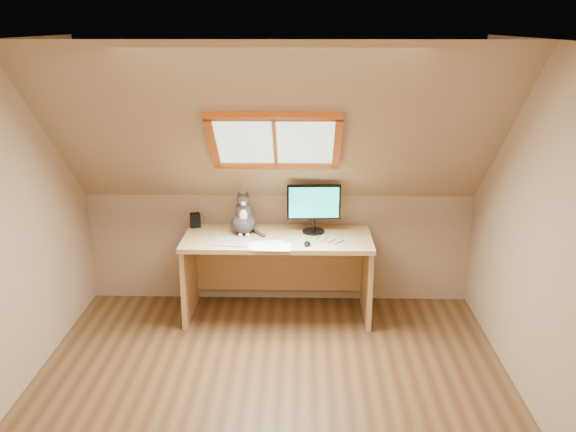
{
  "coord_description": "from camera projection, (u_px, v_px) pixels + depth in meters",
  "views": [
    {
      "loc": [
        0.22,
        -3.83,
        2.5
      ],
      "look_at": [
        0.1,
        1.0,
        1.04
      ],
      "focal_mm": 40.0,
      "sensor_mm": 36.0,
      "label": 1
    }
  ],
  "objects": [
    {
      "name": "room_shell",
      "position": [
        267.0,
        206.0,
        3.89
      ],
      "size": [
        3.52,
        3.52,
        2.41
      ],
      "color": "tan",
      "rests_on": "ground"
    },
    {
      "name": "graphics_tablet",
      "position": [
        232.0,
        242.0,
        5.34
      ],
      "size": [
        0.31,
        0.24,
        0.01
      ],
      "primitive_type": "cube",
      "rotation": [
        0.0,
        0.0,
        -0.17
      ],
      "color": "#B2B2B7",
      "rests_on": "desk"
    },
    {
      "name": "monitor",
      "position": [
        314.0,
        205.0,
        5.53
      ],
      "size": [
        0.46,
        0.2,
        0.43
      ],
      "color": "black",
      "rests_on": "desk"
    },
    {
      "name": "ground",
      "position": [
        270.0,
        402.0,
        4.4
      ],
      "size": [
        3.5,
        3.5,
        0.0
      ],
      "primitive_type": "plane",
      "color": "brown",
      "rests_on": "ground"
    },
    {
      "name": "desk_speaker",
      "position": [
        195.0,
        220.0,
        5.74
      ],
      "size": [
        0.11,
        0.11,
        0.12
      ],
      "primitive_type": "cube",
      "rotation": [
        0.0,
        0.0,
        0.28
      ],
      "color": "black",
      "rests_on": "desk"
    },
    {
      "name": "mouse",
      "position": [
        307.0,
        244.0,
        5.28
      ],
      "size": [
        0.06,
        0.1,
        0.03
      ],
      "primitive_type": "ellipsoid",
      "rotation": [
        0.0,
        0.0,
        -0.06
      ],
      "color": "black",
      "rests_on": "desk"
    },
    {
      "name": "desk",
      "position": [
        278.0,
        258.0,
        5.63
      ],
      "size": [
        1.61,
        0.71,
        0.74
      ],
      "color": "tan",
      "rests_on": "ground"
    },
    {
      "name": "papers",
      "position": [
        262.0,
        246.0,
        5.25
      ],
      "size": [
        0.33,
        0.27,
        0.0
      ],
      "color": "white",
      "rests_on": "desk"
    },
    {
      "name": "cat",
      "position": [
        243.0,
        218.0,
        5.54
      ],
      "size": [
        0.24,
        0.28,
        0.4
      ],
      "color": "#3C3835",
      "rests_on": "desk"
    },
    {
      "name": "cables",
      "position": [
        317.0,
        241.0,
        5.38
      ],
      "size": [
        0.51,
        0.26,
        0.01
      ],
      "color": "silver",
      "rests_on": "desk"
    }
  ]
}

